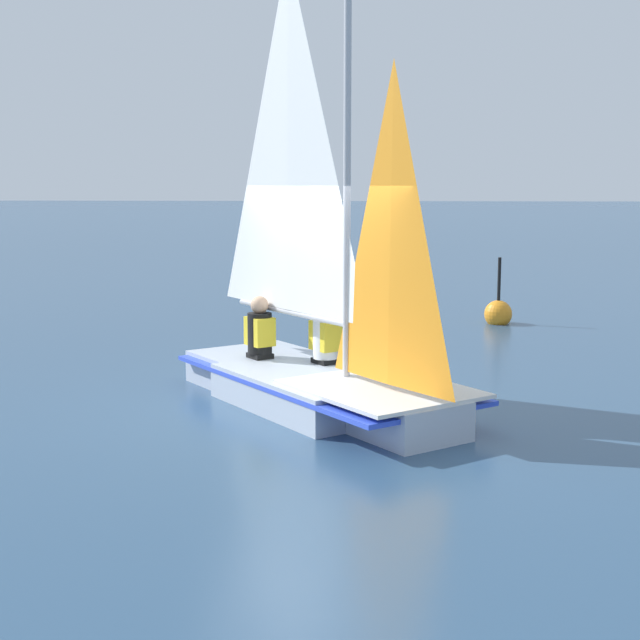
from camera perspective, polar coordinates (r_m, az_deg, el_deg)
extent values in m
plane|color=#2D4C6B|center=(10.27, 0.00, -5.49)|extent=(260.00, 260.00, 0.00)
cube|color=#B2BCCC|center=(10.23, 0.00, -4.42)|extent=(2.78, 2.69, 0.39)
cube|color=#B2BCCC|center=(8.99, 5.76, -6.30)|extent=(1.30, 1.29, 0.39)
cube|color=#B2BCCC|center=(11.55, -4.46, -2.92)|extent=(1.61, 1.67, 0.39)
cube|color=blue|center=(10.20, 0.00, -3.73)|extent=(4.16, 3.80, 0.05)
cube|color=silver|center=(9.29, 3.91, -4.40)|extent=(2.38, 2.33, 0.04)
cylinder|color=#B7B7BC|center=(9.55, 1.75, 10.52)|extent=(0.08, 0.08, 4.86)
cylinder|color=#B7B7BC|center=(10.61, -1.96, 0.52)|extent=(1.85, 1.51, 0.07)
pyramid|color=white|center=(10.52, -2.02, 11.78)|extent=(1.75, 1.42, 4.09)
pyramid|color=orange|center=(8.94, 4.63, 6.07)|extent=(1.11, 0.90, 3.23)
cube|color=black|center=(12.02, -5.71, -2.77)|extent=(0.08, 0.07, 0.28)
cube|color=black|center=(10.71, 0.35, -3.64)|extent=(0.37, 0.36, 0.45)
cylinder|color=white|center=(10.62, 0.35, -1.13)|extent=(0.42, 0.42, 0.50)
cube|color=yellow|center=(10.61, 0.35, -1.00)|extent=(0.43, 0.42, 0.35)
sphere|color=tan|center=(10.56, 0.35, 0.73)|extent=(0.22, 0.22, 0.22)
cube|color=black|center=(11.05, -3.85, -3.28)|extent=(0.37, 0.36, 0.45)
cylinder|color=black|center=(10.96, -3.88, -0.85)|extent=(0.42, 0.42, 0.50)
cube|color=yellow|center=(10.96, -3.88, -0.72)|extent=(0.43, 0.42, 0.35)
sphere|color=tan|center=(10.91, -3.89, 0.96)|extent=(0.22, 0.22, 0.22)
sphere|color=orange|center=(16.55, 11.33, 0.38)|extent=(0.51, 0.51, 0.51)
cylinder|color=black|center=(16.48, 11.39, 2.47)|extent=(0.06, 0.06, 0.86)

